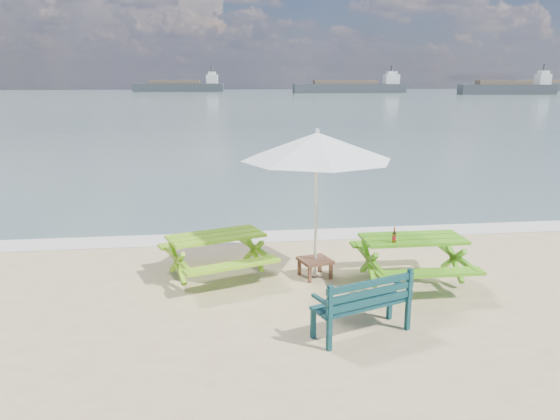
{
  "coord_description": "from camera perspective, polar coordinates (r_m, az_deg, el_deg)",
  "views": [
    {
      "loc": [
        -1.85,
        -7.13,
        3.48
      ],
      "look_at": [
        -0.54,
        3.0,
        1.0
      ],
      "focal_mm": 35.0,
      "sensor_mm": 36.0,
      "label": 1
    }
  ],
  "objects": [
    {
      "name": "beer_bottle",
      "position": [
        9.21,
        11.84,
        -2.84
      ],
      "size": [
        0.07,
        0.07,
        0.26
      ],
      "color": "#955215",
      "rests_on": "picnic_table_right"
    },
    {
      "name": "picnic_table_right",
      "position": [
        9.74,
        13.59,
        -5.21
      ],
      "size": [
        1.74,
        1.94,
        0.83
      ],
      "color": "#53A318",
      "rests_on": "ground"
    },
    {
      "name": "park_bench",
      "position": [
        7.79,
        8.47,
        -10.87
      ],
      "size": [
        1.48,
        0.92,
        0.87
      ],
      "color": "#0D3339",
      "rests_on": "ground"
    },
    {
      "name": "picnic_table_left",
      "position": [
        9.82,
        -6.65,
        -4.86
      ],
      "size": [
        2.17,
        2.28,
        0.79
      ],
      "color": "#78B61B",
      "rests_on": "ground"
    },
    {
      "name": "mooring_pilings",
      "position": [
        26.09,
        4.0,
        6.73
      ],
      "size": [
        0.56,
        0.76,
        1.19
      ],
      "color": "black",
      "rests_on": "ground"
    },
    {
      "name": "swimmer",
      "position": [
        25.21,
        4.37,
        4.72
      ],
      "size": [
        0.65,
        0.47,
        1.68
      ],
      "color": "tan",
      "rests_on": "ground"
    },
    {
      "name": "side_table",
      "position": [
        9.83,
        3.67,
        -6.02
      ],
      "size": [
        0.65,
        0.65,
        0.34
      ],
      "color": "brown",
      "rests_on": "ground"
    },
    {
      "name": "patio_umbrella",
      "position": [
        9.33,
        3.88,
        6.65
      ],
      "size": [
        3.24,
        3.24,
        2.59
      ],
      "color": "silver",
      "rests_on": "ground"
    },
    {
      "name": "foam_strip",
      "position": [
        12.37,
        1.5,
        -2.66
      ],
      "size": [
        22.0,
        0.9,
        0.01
      ],
      "primitive_type": "cube",
      "color": "silver",
      "rests_on": "ground"
    },
    {
      "name": "cargo_ships",
      "position": [
        142.54,
        17.9,
        12.07
      ],
      "size": [
        136.88,
        39.34,
        4.4
      ],
      "color": "#33383C",
      "rests_on": "ground"
    },
    {
      "name": "sea",
      "position": [
        92.22,
        -6.38,
        11.4
      ],
      "size": [
        300.0,
        300.0,
        0.0
      ],
      "primitive_type": "plane",
      "color": "slate",
      "rests_on": "ground"
    }
  ]
}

